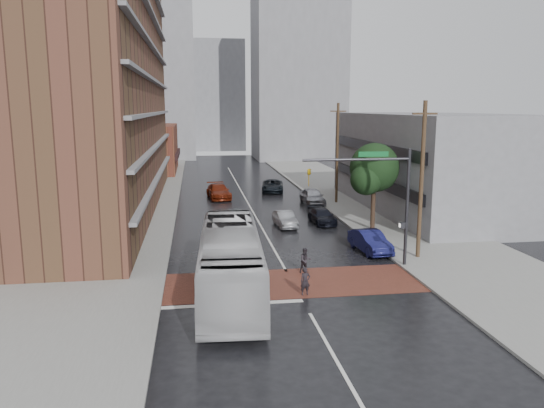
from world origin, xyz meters
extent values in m
plane|color=black|center=(0.00, 0.00, 0.00)|extent=(160.00, 160.00, 0.00)
cube|color=brown|center=(0.00, 0.50, 0.01)|extent=(14.00, 5.00, 0.02)
cube|color=gray|center=(-11.50, 25.00, 0.07)|extent=(9.00, 90.00, 0.15)
cube|color=gray|center=(11.50, 25.00, 0.07)|extent=(9.00, 90.00, 0.15)
cube|color=#573124|center=(-14.00, 24.00, 14.00)|extent=(10.00, 44.00, 28.00)
cube|color=brown|center=(-12.00, 54.00, 3.50)|extent=(8.00, 16.00, 7.00)
cube|color=gray|center=(16.50, 20.00, 4.50)|extent=(11.00, 26.00, 9.00)
cube|color=gray|center=(-14.00, 78.00, 16.00)|extent=(18.00, 16.00, 32.00)
cube|color=gray|center=(14.00, 72.00, 18.00)|extent=(16.00, 14.00, 36.00)
cube|color=gray|center=(0.00, 95.00, 12.00)|extent=(12.00, 10.00, 24.00)
cylinder|color=#332319|center=(8.50, 12.00, 2.00)|extent=(0.36, 0.36, 4.00)
sphere|color=black|center=(8.50, 12.00, 5.00)|extent=(3.80, 3.80, 3.80)
sphere|color=black|center=(7.60, 11.20, 4.20)|extent=(2.40, 2.40, 2.40)
sphere|color=black|center=(9.30, 12.80, 4.40)|extent=(2.60, 2.60, 2.60)
cylinder|color=#2D2D33|center=(7.30, 2.50, 3.60)|extent=(0.20, 0.20, 7.20)
cylinder|color=#2D2D33|center=(4.10, 2.50, 6.60)|extent=(6.40, 0.16, 0.16)
imported|color=gold|center=(1.30, 2.50, 5.60)|extent=(0.20, 0.16, 1.00)
cube|color=#0C5926|center=(5.10, 2.50, 6.90)|extent=(1.80, 0.05, 0.30)
cube|color=#2D2D33|center=(7.05, 2.50, 2.60)|extent=(0.30, 0.30, 0.35)
cylinder|color=#473321|center=(8.80, 4.00, 5.00)|extent=(0.26, 0.26, 10.00)
cube|color=#473321|center=(8.80, 4.00, 9.20)|extent=(1.60, 0.12, 0.12)
cylinder|color=#473321|center=(8.80, 24.00, 5.00)|extent=(0.26, 0.26, 10.00)
cube|color=#473321|center=(8.80, 24.00, 9.20)|extent=(1.60, 0.12, 0.12)
imported|color=#B9B9BB|center=(-3.52, -1.00, 1.77)|extent=(3.65, 12.87, 3.55)
imported|color=black|center=(0.29, -1.50, 0.74)|extent=(0.59, 0.44, 1.48)
imported|color=#262127|center=(1.07, 2.21, 0.74)|extent=(0.82, 0.70, 1.48)
imported|color=#B2B6BA|center=(-2.17, 15.47, 0.67)|extent=(2.20, 4.16, 1.35)
imported|color=#9C9EA3|center=(1.91, 14.31, 0.64)|extent=(1.64, 3.96, 1.28)
imported|color=maroon|center=(-2.80, 28.73, 0.76)|extent=(2.73, 5.46, 1.52)
imported|color=black|center=(3.50, 32.19, 0.71)|extent=(3.09, 5.41, 1.42)
imported|color=#16184F|center=(6.30, 6.05, 0.72)|extent=(1.98, 4.53, 1.45)
imported|color=black|center=(5.20, 15.19, 0.60)|extent=(1.92, 4.24, 1.20)
imported|color=#A4A5AC|center=(6.30, 23.75, 0.81)|extent=(2.03, 4.81, 1.62)
camera|label=1|loc=(-5.16, -27.13, 9.60)|focal=35.00mm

